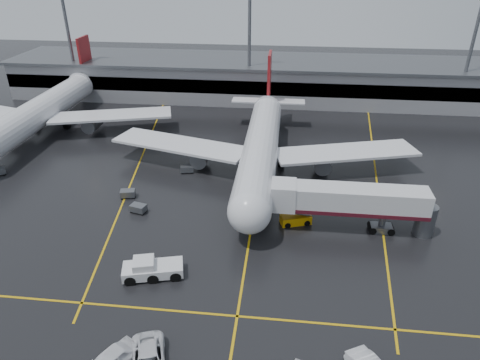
# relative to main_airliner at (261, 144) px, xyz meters

# --- Properties ---
(ground) EXTENTS (220.00, 220.00, 0.00)m
(ground) POSITION_rel_main_airliner_xyz_m (0.00, -9.70, -4.21)
(ground) COLOR black
(ground) RESTS_ON ground
(apron_line_centre) EXTENTS (0.25, 90.00, 0.02)m
(apron_line_centre) POSITION_rel_main_airliner_xyz_m (0.00, -9.70, -4.20)
(apron_line_centre) COLOR gold
(apron_line_centre) RESTS_ON ground
(apron_line_stop) EXTENTS (60.00, 0.25, 0.02)m
(apron_line_stop) POSITION_rel_main_airliner_xyz_m (0.00, -31.70, -4.20)
(apron_line_stop) COLOR gold
(apron_line_stop) RESTS_ON ground
(apron_line_left) EXTENTS (9.99, 69.35, 0.02)m
(apron_line_left) POSITION_rel_main_airliner_xyz_m (-20.00, 0.30, -4.20)
(apron_line_left) COLOR gold
(apron_line_left) RESTS_ON ground
(apron_line_right) EXTENTS (7.57, 69.64, 0.02)m
(apron_line_right) POSITION_rel_main_airliner_xyz_m (18.00, 0.30, -4.20)
(apron_line_right) COLOR gold
(apron_line_right) RESTS_ON ground
(terminal) EXTENTS (122.00, 19.00, 8.60)m
(terminal) POSITION_rel_main_airliner_xyz_m (0.00, 38.23, 0.11)
(terminal) COLOR gray
(terminal) RESTS_ON ground
(light_mast_left) EXTENTS (3.00, 1.20, 25.45)m
(light_mast_left) POSITION_rel_main_airliner_xyz_m (-45.00, 32.30, 10.27)
(light_mast_left) COLOR #595B60
(light_mast_left) RESTS_ON ground
(light_mast_mid) EXTENTS (3.00, 1.20, 25.45)m
(light_mast_mid) POSITION_rel_main_airliner_xyz_m (-5.00, 32.30, 10.27)
(light_mast_mid) COLOR #595B60
(light_mast_mid) RESTS_ON ground
(light_mast_right) EXTENTS (3.00, 1.20, 25.45)m
(light_mast_right) POSITION_rel_main_airliner_xyz_m (40.00, 32.30, 10.27)
(light_mast_right) COLOR #595B60
(light_mast_right) RESTS_ON ground
(main_airliner) EXTENTS (48.80, 45.60, 14.10)m
(main_airliner) POSITION_rel_main_airliner_xyz_m (0.00, 0.00, 0.00)
(main_airliner) COLOR silver
(main_airliner) RESTS_ON ground
(second_airliner) EXTENTS (48.80, 45.60, 14.10)m
(second_airliner) POSITION_rel_main_airliner_xyz_m (-42.00, 12.00, 0.00)
(second_airliner) COLOR silver
(second_airliner) RESTS_ON ground
(jet_bridge) EXTENTS (19.90, 3.40, 6.05)m
(jet_bridge) POSITION_rel_main_airliner_xyz_m (11.87, -15.70, -0.28)
(jet_bridge) COLOR silver
(jet_bridge) RESTS_ON ground
(pushback_tractor) EXTENTS (6.75, 4.08, 2.26)m
(pushback_tractor) POSITION_rel_main_airliner_xyz_m (-9.77, -26.97, -3.31)
(pushback_tractor) COLOR silver
(pushback_tractor) RESTS_ON ground
(belt_loader) EXTENTS (4.15, 2.76, 2.43)m
(belt_loader) POSITION_rel_main_airliner_xyz_m (5.51, -15.09, -3.61)
(belt_loader) COLOR #E59D08
(belt_loader) RESTS_ON ground
(baggage_cart_a) EXTENTS (2.27, 1.77, 1.12)m
(baggage_cart_a) POSITION_rel_main_airliner_xyz_m (-15.21, -14.78, -3.58)
(baggage_cart_a) COLOR #595B60
(baggage_cart_a) RESTS_ON ground
(baggage_cart_b) EXTENTS (2.24, 1.72, 1.12)m
(baggage_cart_b) POSITION_rel_main_airliner_xyz_m (-17.95, -11.15, -3.58)
(baggage_cart_b) COLOR #595B60
(baggage_cart_b) RESTS_ON ground
(baggage_cart_c) EXTENTS (2.24, 1.71, 1.12)m
(baggage_cart_c) POSITION_rel_main_airliner_xyz_m (-11.37, -2.62, -3.58)
(baggage_cart_c) COLOR #595B60
(baggage_cart_c) RESTS_ON ground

